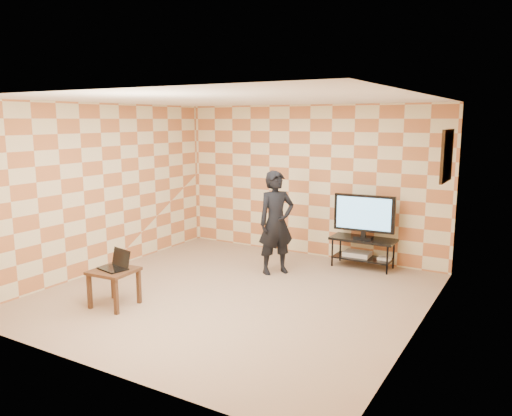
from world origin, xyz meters
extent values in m
plane|color=tan|center=(0.00, 0.00, 0.00)|extent=(5.00, 5.00, 0.00)
cube|color=beige|center=(0.00, 2.50, 1.35)|extent=(5.00, 0.02, 2.70)
cube|color=beige|center=(0.00, -2.50, 1.35)|extent=(5.00, 0.02, 2.70)
cube|color=beige|center=(-2.50, 0.00, 1.35)|extent=(0.02, 5.00, 2.70)
cube|color=beige|center=(2.50, 0.00, 1.35)|extent=(0.02, 5.00, 2.70)
cube|color=white|center=(0.00, 0.00, 2.70)|extent=(5.00, 5.00, 0.02)
cube|color=black|center=(2.47, 1.55, 1.95)|extent=(0.04, 0.72, 0.72)
cube|color=black|center=(2.47, 1.55, 1.95)|extent=(0.04, 0.03, 0.68)
cube|color=black|center=(2.47, 1.55, 1.95)|extent=(0.04, 0.68, 0.03)
cube|color=black|center=(1.14, 2.19, 0.48)|extent=(1.06, 0.48, 0.04)
cube|color=black|center=(1.14, 2.19, 0.16)|extent=(0.95, 0.42, 0.03)
cylinder|color=black|center=(0.67, 2.00, 0.25)|extent=(0.03, 0.03, 0.50)
cylinder|color=black|center=(0.67, 2.38, 0.25)|extent=(0.03, 0.03, 0.50)
cylinder|color=black|center=(1.60, 2.00, 0.25)|extent=(0.03, 0.03, 0.50)
cylinder|color=black|center=(1.60, 2.38, 0.25)|extent=(0.03, 0.03, 0.50)
cube|color=black|center=(1.14, 2.19, 0.52)|extent=(0.31, 0.21, 0.03)
cube|color=black|center=(1.14, 2.19, 0.57)|extent=(0.08, 0.06, 0.08)
cube|color=black|center=(1.14, 2.19, 0.92)|extent=(1.00, 0.13, 0.61)
cube|color=#5894BF|center=(1.13, 2.15, 0.92)|extent=(0.90, 0.06, 0.53)
cube|color=silver|center=(1.03, 2.23, 0.21)|extent=(0.44, 0.32, 0.07)
cube|color=silver|center=(1.50, 2.21, 0.20)|extent=(0.21, 0.15, 0.05)
cube|color=#391F0F|center=(-1.13, -1.17, 0.48)|extent=(0.57, 0.57, 0.04)
cube|color=#391F0F|center=(-1.34, -1.40, 0.23)|extent=(0.05, 0.05, 0.46)
cube|color=#391F0F|center=(-1.37, -0.96, 0.23)|extent=(0.05, 0.05, 0.46)
cube|color=#391F0F|center=(-0.90, -1.37, 0.23)|extent=(0.05, 0.05, 0.46)
cube|color=#391F0F|center=(-0.93, -0.93, 0.23)|extent=(0.05, 0.05, 0.46)
cube|color=black|center=(-1.15, -1.17, 0.51)|extent=(0.42, 0.34, 0.02)
cube|color=black|center=(-1.12, -1.04, 0.63)|extent=(0.38, 0.14, 0.24)
imported|color=black|center=(0.03, 1.19, 0.83)|extent=(0.68, 0.72, 1.65)
camera|label=1|loc=(3.65, -5.67, 2.43)|focal=35.00mm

